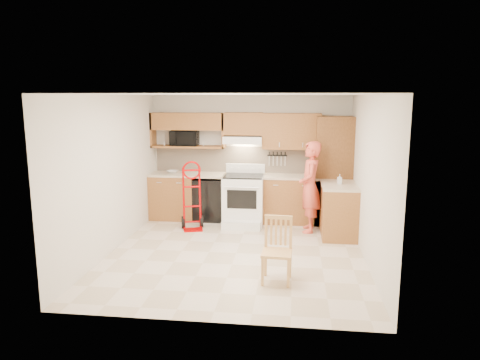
% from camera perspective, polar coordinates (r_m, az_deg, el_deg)
% --- Properties ---
extents(floor, '(4.00, 4.50, 0.02)m').
position_cam_1_polar(floor, '(7.24, -0.48, -9.39)').
color(floor, beige).
rests_on(floor, ground).
extents(ceiling, '(4.00, 4.50, 0.02)m').
position_cam_1_polar(ceiling, '(6.81, -0.52, 10.97)').
color(ceiling, white).
rests_on(ceiling, ground).
extents(wall_back, '(4.00, 0.02, 2.50)m').
position_cam_1_polar(wall_back, '(9.13, 1.33, 2.93)').
color(wall_back, beige).
rests_on(wall_back, ground).
extents(wall_front, '(4.00, 0.02, 2.50)m').
position_cam_1_polar(wall_front, '(4.73, -4.04, -4.30)').
color(wall_front, beige).
rests_on(wall_front, ground).
extents(wall_left, '(0.02, 4.50, 2.50)m').
position_cam_1_polar(wall_left, '(7.44, -16.03, 0.78)').
color(wall_left, beige).
rests_on(wall_left, ground).
extents(wall_right, '(0.02, 4.50, 2.50)m').
position_cam_1_polar(wall_right, '(6.95, 16.16, 0.10)').
color(wall_right, beige).
rests_on(wall_right, ground).
extents(backsplash, '(3.92, 0.03, 0.55)m').
position_cam_1_polar(backsplash, '(9.12, 1.31, 2.60)').
color(backsplash, '#CBB196').
rests_on(backsplash, wall_back).
extents(lower_cab_left, '(0.90, 0.60, 0.90)m').
position_cam_1_polar(lower_cab_left, '(9.26, -8.48, -2.11)').
color(lower_cab_left, '#965E34').
rests_on(lower_cab_left, ground).
extents(dishwasher, '(0.60, 0.60, 0.85)m').
position_cam_1_polar(dishwasher, '(9.09, -3.91, -2.41)').
color(dishwasher, black).
rests_on(dishwasher, ground).
extents(lower_cab_right, '(1.14, 0.60, 0.90)m').
position_cam_1_polar(lower_cab_right, '(8.93, 6.43, -2.53)').
color(lower_cab_right, '#965E34').
rests_on(lower_cab_right, ground).
extents(countertop_left, '(1.50, 0.63, 0.04)m').
position_cam_1_polar(countertop_left, '(9.09, -6.74, 0.72)').
color(countertop_left, '#BDAC93').
rests_on(countertop_left, lower_cab_left).
extents(countertop_right, '(1.14, 0.63, 0.04)m').
position_cam_1_polar(countertop_right, '(8.84, 6.49, 0.44)').
color(countertop_right, '#BDAC93').
rests_on(countertop_right, lower_cab_right).
extents(cab_return_right, '(0.60, 1.00, 0.90)m').
position_cam_1_polar(cab_return_right, '(8.19, 12.47, -3.91)').
color(cab_return_right, '#965E34').
rests_on(cab_return_right, ground).
extents(countertop_return, '(0.63, 1.00, 0.04)m').
position_cam_1_polar(countertop_return, '(8.09, 12.61, -0.68)').
color(countertop_return, '#BDAC93').
rests_on(countertop_return, cab_return_right).
extents(pantry_tall, '(0.70, 0.60, 2.10)m').
position_cam_1_polar(pantry_tall, '(8.85, 11.82, 1.15)').
color(pantry_tall, brown).
rests_on(pantry_tall, ground).
extents(upper_cab_left, '(1.50, 0.33, 0.34)m').
position_cam_1_polar(upper_cab_left, '(9.10, -6.68, 7.46)').
color(upper_cab_left, '#965E34').
rests_on(upper_cab_left, wall_back).
extents(upper_shelf_mw, '(1.50, 0.33, 0.04)m').
position_cam_1_polar(upper_shelf_mw, '(9.14, -6.61, 4.26)').
color(upper_shelf_mw, '#965E34').
rests_on(upper_shelf_mw, wall_back).
extents(upper_cab_center, '(0.76, 0.33, 0.44)m').
position_cam_1_polar(upper_cab_center, '(8.91, 0.47, 7.20)').
color(upper_cab_center, '#965E34').
rests_on(upper_cab_center, wall_back).
extents(upper_cab_right, '(1.14, 0.33, 0.70)m').
position_cam_1_polar(upper_cab_right, '(8.86, 6.62, 6.21)').
color(upper_cab_right, '#965E34').
rests_on(upper_cab_right, wall_back).
extents(range_hood, '(0.76, 0.46, 0.14)m').
position_cam_1_polar(range_hood, '(8.87, 0.41, 5.18)').
color(range_hood, white).
rests_on(range_hood, wall_back).
extents(knife_strip, '(0.40, 0.05, 0.29)m').
position_cam_1_polar(knife_strip, '(9.04, 4.77, 2.76)').
color(knife_strip, black).
rests_on(knife_strip, backsplash).
extents(microwave, '(0.55, 0.38, 0.31)m').
position_cam_1_polar(microwave, '(9.14, -7.10, 5.34)').
color(microwave, black).
rests_on(microwave, upper_shelf_mw).
extents(range, '(0.78, 1.02, 1.15)m').
position_cam_1_polar(range, '(8.67, 0.43, -2.03)').
color(range, white).
rests_on(range, ground).
extents(person, '(0.41, 0.62, 1.68)m').
position_cam_1_polar(person, '(8.27, 8.92, -0.89)').
color(person, '#E15541').
rests_on(person, ground).
extents(hand_truck, '(0.56, 0.54, 1.17)m').
position_cam_1_polar(hand_truck, '(8.39, -6.13, -2.43)').
color(hand_truck, '#B50001').
rests_on(hand_truck, ground).
extents(dining_chair, '(0.42, 0.45, 0.88)m').
position_cam_1_polar(dining_chair, '(6.06, 4.74, -8.97)').
color(dining_chair, '#E1AE71').
rests_on(dining_chair, ground).
extents(soap_bottle, '(0.08, 0.08, 0.18)m').
position_cam_1_polar(soap_bottle, '(8.11, 12.61, 0.13)').
color(soap_bottle, white).
rests_on(soap_bottle, countertop_return).
extents(bowl, '(0.28, 0.28, 0.05)m').
position_cam_1_polar(bowl, '(9.16, -8.63, 1.05)').
color(bowl, white).
rests_on(bowl, countertop_left).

